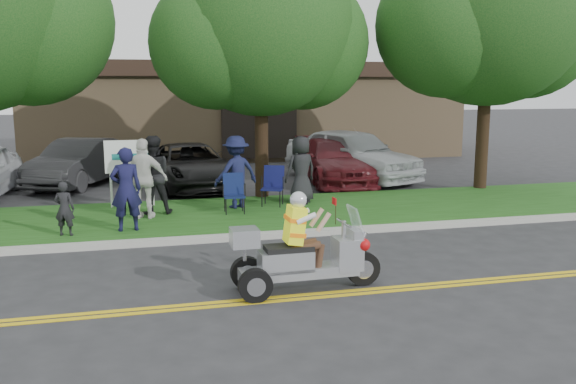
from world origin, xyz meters
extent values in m
plane|color=#28282B|center=(0.00, 0.00, 0.00)|extent=(120.00, 120.00, 0.00)
cube|color=gold|center=(0.00, -0.58, 0.01)|extent=(60.00, 0.10, 0.01)
cube|color=gold|center=(0.00, -0.42, 0.01)|extent=(60.00, 0.10, 0.01)
cube|color=#A8A89E|center=(0.00, 3.05, 0.06)|extent=(60.00, 0.25, 0.12)
cube|color=#1B4713|center=(0.00, 5.20, 0.06)|extent=(60.00, 4.00, 0.10)
cube|color=#9E7F5B|center=(2.00, 19.00, 2.00)|extent=(18.00, 8.00, 4.00)
cube|color=black|center=(2.00, 14.95, 3.70)|extent=(18.00, 0.30, 0.60)
sphere|color=#124014|center=(-5.15, 7.30, 4.59)|extent=(4.05, 4.05, 4.05)
cylinder|color=#332114|center=(0.50, 7.20, 2.10)|extent=(0.36, 0.36, 4.20)
sphere|color=#124014|center=(0.50, 7.20, 4.65)|extent=(4.80, 4.80, 4.80)
sphere|color=#124014|center=(1.70, 7.50, 4.20)|extent=(3.60, 3.60, 3.60)
sphere|color=#124014|center=(-0.70, 7.00, 4.12)|extent=(3.36, 3.36, 3.36)
cylinder|color=#332114|center=(7.00, 7.00, 2.38)|extent=(0.36, 0.36, 4.76)
sphere|color=#124014|center=(7.00, 7.00, 5.27)|extent=(5.60, 5.60, 5.60)
sphere|color=#124014|center=(8.40, 7.30, 4.76)|extent=(4.20, 4.20, 4.20)
sphere|color=#124014|center=(5.60, 6.80, 4.68)|extent=(3.92, 3.92, 3.92)
cylinder|color=silver|center=(-3.40, 6.60, 0.55)|extent=(0.06, 0.06, 1.10)
cylinder|color=silver|center=(-2.40, 6.60, 0.55)|extent=(0.06, 0.06, 1.10)
cube|color=white|center=(-2.90, 6.60, 1.35)|extent=(1.25, 0.06, 0.80)
cylinder|color=black|center=(0.58, -0.19, 0.27)|extent=(0.54, 0.13, 0.53)
cylinder|color=black|center=(-1.20, -0.54, 0.25)|extent=(0.50, 0.14, 0.50)
cylinder|color=black|center=(-1.21, 0.10, 0.25)|extent=(0.50, 0.14, 0.50)
cube|color=#ABAEB5|center=(-0.40, -0.21, 0.30)|extent=(1.70, 0.44, 0.16)
cube|color=#ABAEB5|center=(-0.67, -0.21, 0.49)|extent=(0.81, 0.42, 0.31)
cube|color=black|center=(-0.62, -0.21, 0.68)|extent=(0.72, 0.39, 0.09)
cube|color=#ABAEB5|center=(0.31, -0.20, 0.53)|extent=(0.41, 0.43, 0.49)
cube|color=silver|center=(0.44, -0.19, 1.05)|extent=(0.18, 0.41, 0.43)
cube|color=#ABAEB5|center=(-1.29, -0.22, 0.89)|extent=(0.41, 0.38, 0.27)
sphere|color=#B20C0F|center=(0.52, -0.32, 0.69)|extent=(0.20, 0.20, 0.20)
cube|color=yellow|center=(-0.53, -0.21, 1.03)|extent=(0.31, 0.36, 0.58)
sphere|color=silver|center=(-0.47, -0.21, 1.41)|extent=(0.26, 0.26, 0.26)
cylinder|color=black|center=(0.20, 5.72, 0.31)|extent=(0.03, 0.03, 0.41)
cylinder|color=black|center=(0.61, 5.55, 0.31)|extent=(0.03, 0.03, 0.41)
cylinder|color=black|center=(0.36, 6.10, 0.31)|extent=(0.03, 0.03, 0.41)
cylinder|color=black|center=(0.77, 5.93, 0.31)|extent=(0.03, 0.03, 0.41)
cube|color=#0F1146|center=(0.48, 5.82, 0.53)|extent=(0.66, 0.63, 0.04)
cube|color=#0F1146|center=(0.57, 6.03, 0.81)|extent=(0.53, 0.34, 0.56)
cylinder|color=black|center=(-0.80, 5.00, 0.30)|extent=(0.03, 0.03, 0.39)
cylinder|color=black|center=(-0.38, 4.97, 0.30)|extent=(0.03, 0.03, 0.39)
cylinder|color=black|center=(-0.78, 5.38, 0.30)|extent=(0.03, 0.03, 0.39)
cylinder|color=black|center=(-0.35, 5.36, 0.30)|extent=(0.03, 0.03, 0.39)
cube|color=#0E1841|center=(-0.58, 5.18, 0.50)|extent=(0.51, 0.47, 0.04)
cube|color=#0E1841|center=(-0.56, 5.39, 0.77)|extent=(0.49, 0.18, 0.53)
imported|color=#15153A|center=(-3.00, 3.99, 0.97)|extent=(0.68, 0.49, 1.73)
imported|color=black|center=(-2.43, 5.56, 1.02)|extent=(0.93, 0.75, 1.83)
imported|color=silver|center=(-2.62, 5.10, 1.01)|extent=(1.14, 0.74, 1.81)
imported|color=#15193C|center=(-0.42, 5.82, 0.99)|extent=(1.29, 1.00, 1.77)
imported|color=black|center=(1.28, 6.05, 0.96)|extent=(0.96, 0.77, 1.71)
imported|color=black|center=(-4.21, 3.86, 0.65)|extent=(0.45, 0.35, 1.10)
imported|color=#29292B|center=(-4.49, 10.90, 0.72)|extent=(3.12, 4.60, 1.43)
imported|color=black|center=(-1.21, 9.60, 0.67)|extent=(2.89, 5.07, 1.33)
imported|color=#57141A|center=(3.33, 9.52, 0.69)|extent=(2.21, 4.84, 1.37)
imported|color=#B6BABE|center=(4.00, 9.76, 0.86)|extent=(3.88, 5.44, 1.72)
camera|label=1|loc=(-2.78, -8.75, 3.09)|focal=38.00mm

